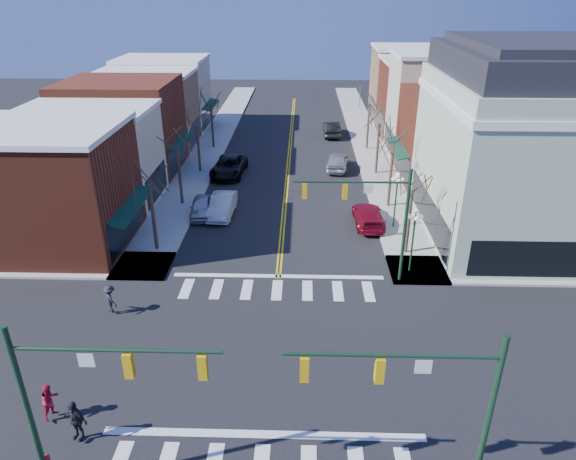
# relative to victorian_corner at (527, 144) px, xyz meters

# --- Properties ---
(ground) EXTENTS (160.00, 160.00, 0.00)m
(ground) POSITION_rel_victorian_corner_xyz_m (-16.50, -14.50, -6.66)
(ground) COLOR black
(ground) RESTS_ON ground
(sidewalk_left) EXTENTS (3.50, 70.00, 0.15)m
(sidewalk_left) POSITION_rel_victorian_corner_xyz_m (-25.25, 5.50, -6.58)
(sidewalk_left) COLOR #9E9B93
(sidewalk_left) RESTS_ON ground
(sidewalk_right) EXTENTS (3.50, 70.00, 0.15)m
(sidewalk_right) POSITION_rel_victorian_corner_xyz_m (-7.75, 5.50, -6.58)
(sidewalk_right) COLOR #9E9B93
(sidewalk_right) RESTS_ON ground
(bldg_left_brick_a) EXTENTS (10.00, 8.50, 8.00)m
(bldg_left_brick_a) POSITION_rel_victorian_corner_xyz_m (-32.00, -2.75, -2.66)
(bldg_left_brick_a) COLOR maroon
(bldg_left_brick_a) RESTS_ON ground
(bldg_left_stucco_a) EXTENTS (10.00, 7.00, 7.50)m
(bldg_left_stucco_a) POSITION_rel_victorian_corner_xyz_m (-32.00, 5.00, -2.91)
(bldg_left_stucco_a) COLOR #BBB49A
(bldg_left_stucco_a) RESTS_ON ground
(bldg_left_brick_b) EXTENTS (10.00, 9.00, 8.50)m
(bldg_left_brick_b) POSITION_rel_victorian_corner_xyz_m (-32.00, 13.00, -2.41)
(bldg_left_brick_b) COLOR maroon
(bldg_left_brick_b) RESTS_ON ground
(bldg_left_tan) EXTENTS (10.00, 7.50, 7.80)m
(bldg_left_tan) POSITION_rel_victorian_corner_xyz_m (-32.00, 21.25, -2.76)
(bldg_left_tan) COLOR #A17F59
(bldg_left_tan) RESTS_ON ground
(bldg_left_stucco_b) EXTENTS (10.00, 8.00, 8.20)m
(bldg_left_stucco_b) POSITION_rel_victorian_corner_xyz_m (-32.00, 29.00, -2.56)
(bldg_left_stucco_b) COLOR #BBB49A
(bldg_left_stucco_b) RESTS_ON ground
(bldg_right_brick_a) EXTENTS (10.00, 8.50, 8.00)m
(bldg_right_brick_a) POSITION_rel_victorian_corner_xyz_m (-1.00, 11.25, -2.66)
(bldg_right_brick_a) COLOR maroon
(bldg_right_brick_a) RESTS_ON ground
(bldg_right_stucco) EXTENTS (10.00, 7.00, 10.00)m
(bldg_right_stucco) POSITION_rel_victorian_corner_xyz_m (-1.00, 19.00, -1.66)
(bldg_right_stucco) COLOR #BBB49A
(bldg_right_stucco) RESTS_ON ground
(bldg_right_brick_b) EXTENTS (10.00, 8.00, 8.50)m
(bldg_right_brick_b) POSITION_rel_victorian_corner_xyz_m (-1.00, 26.50, -2.41)
(bldg_right_brick_b) COLOR maroon
(bldg_right_brick_b) RESTS_ON ground
(bldg_right_tan) EXTENTS (10.00, 8.00, 9.00)m
(bldg_right_tan) POSITION_rel_victorian_corner_xyz_m (-1.00, 34.50, -2.16)
(bldg_right_tan) COLOR #A17F59
(bldg_right_tan) RESTS_ON ground
(victorian_corner) EXTENTS (12.25, 14.25, 13.30)m
(victorian_corner) POSITION_rel_victorian_corner_xyz_m (0.00, 0.00, 0.00)
(victorian_corner) COLOR #ABBAA1
(victorian_corner) RESTS_ON ground
(traffic_mast_near_left) EXTENTS (6.60, 0.28, 7.20)m
(traffic_mast_near_left) POSITION_rel_victorian_corner_xyz_m (-22.05, -21.90, -1.95)
(traffic_mast_near_left) COLOR #14331E
(traffic_mast_near_left) RESTS_ON ground
(traffic_mast_near_right) EXTENTS (6.60, 0.28, 7.20)m
(traffic_mast_near_right) POSITION_rel_victorian_corner_xyz_m (-10.95, -21.90, -1.95)
(traffic_mast_near_right) COLOR #14331E
(traffic_mast_near_right) RESTS_ON ground
(traffic_mast_far_right) EXTENTS (6.60, 0.28, 7.20)m
(traffic_mast_far_right) POSITION_rel_victorian_corner_xyz_m (-10.95, -7.10, -1.95)
(traffic_mast_far_right) COLOR #14331E
(traffic_mast_far_right) RESTS_ON ground
(lamppost_corner) EXTENTS (0.36, 0.36, 4.33)m
(lamppost_corner) POSITION_rel_victorian_corner_xyz_m (-8.30, -6.00, -3.70)
(lamppost_corner) COLOR #14331E
(lamppost_corner) RESTS_ON ground
(lamppost_midblock) EXTENTS (0.36, 0.36, 4.33)m
(lamppost_midblock) POSITION_rel_victorian_corner_xyz_m (-8.30, 0.50, -3.70)
(lamppost_midblock) COLOR #14331E
(lamppost_midblock) RESTS_ON ground
(tree_left_a) EXTENTS (0.24, 0.24, 4.76)m
(tree_left_a) POSITION_rel_victorian_corner_xyz_m (-24.90, -3.50, -4.28)
(tree_left_a) COLOR #382B21
(tree_left_a) RESTS_ON ground
(tree_left_b) EXTENTS (0.24, 0.24, 5.04)m
(tree_left_b) POSITION_rel_victorian_corner_xyz_m (-24.90, 4.50, -4.14)
(tree_left_b) COLOR #382B21
(tree_left_b) RESTS_ON ground
(tree_left_c) EXTENTS (0.24, 0.24, 4.55)m
(tree_left_c) POSITION_rel_victorian_corner_xyz_m (-24.90, 12.50, -4.38)
(tree_left_c) COLOR #382B21
(tree_left_c) RESTS_ON ground
(tree_left_d) EXTENTS (0.24, 0.24, 4.90)m
(tree_left_d) POSITION_rel_victorian_corner_xyz_m (-24.90, 20.50, -4.21)
(tree_left_d) COLOR #382B21
(tree_left_d) RESTS_ON ground
(tree_right_a) EXTENTS (0.24, 0.24, 4.62)m
(tree_right_a) POSITION_rel_victorian_corner_xyz_m (-8.10, -3.50, -4.35)
(tree_right_a) COLOR #382B21
(tree_right_a) RESTS_ON ground
(tree_right_b) EXTENTS (0.24, 0.24, 5.18)m
(tree_right_b) POSITION_rel_victorian_corner_xyz_m (-8.10, 4.50, -4.07)
(tree_right_b) COLOR #382B21
(tree_right_b) RESTS_ON ground
(tree_right_c) EXTENTS (0.24, 0.24, 4.83)m
(tree_right_c) POSITION_rel_victorian_corner_xyz_m (-8.10, 12.50, -4.24)
(tree_right_c) COLOR #382B21
(tree_right_c) RESTS_ON ground
(tree_right_d) EXTENTS (0.24, 0.24, 4.97)m
(tree_right_d) POSITION_rel_victorian_corner_xyz_m (-8.10, 20.50, -4.17)
(tree_right_d) COLOR #382B21
(tree_right_d) RESTS_ON ground
(car_left_near) EXTENTS (2.08, 4.27, 1.40)m
(car_left_near) POSITION_rel_victorian_corner_xyz_m (-22.90, 2.41, -5.95)
(car_left_near) COLOR #B1B0B5
(car_left_near) RESTS_ON ground
(car_left_mid) EXTENTS (1.84, 4.89, 1.59)m
(car_left_mid) POSITION_rel_victorian_corner_xyz_m (-21.30, 2.55, -5.86)
(car_left_mid) COLOR silver
(car_left_mid) RESTS_ON ground
(car_left_far) EXTENTS (3.20, 6.19, 1.67)m
(car_left_far) POSITION_rel_victorian_corner_xyz_m (-22.03, 11.91, -5.82)
(car_left_far) COLOR black
(car_left_far) RESTS_ON ground
(car_right_near) EXTENTS (2.19, 5.15, 1.48)m
(car_right_near) POSITION_rel_victorian_corner_xyz_m (-10.10, 1.09, -5.92)
(car_right_near) COLOR maroon
(car_right_near) RESTS_ON ground
(car_right_mid) EXTENTS (2.56, 5.14, 1.68)m
(car_right_mid) POSITION_rel_victorian_corner_xyz_m (-11.70, 13.77, -5.82)
(car_right_mid) COLOR #B7B7BC
(car_right_mid) RESTS_ON ground
(car_right_far) EXTENTS (1.99, 5.27, 1.72)m
(car_right_far) POSITION_rel_victorian_corner_xyz_m (-11.70, 26.08, -5.80)
(car_right_far) COLOR black
(car_right_far) RESTS_ON ground
(pedestrian_red_b) EXTENTS (0.89, 0.98, 1.63)m
(pedestrian_red_b) POSITION_rel_victorian_corner_xyz_m (-25.29, -18.51, -5.69)
(pedestrian_red_b) COLOR red
(pedestrian_red_b) RESTS_ON sidewalk_left
(pedestrian_dark_a) EXTENTS (1.16, 0.77, 1.83)m
(pedestrian_dark_a) POSITION_rel_victorian_corner_xyz_m (-23.80, -19.59, -5.59)
(pedestrian_dark_a) COLOR black
(pedestrian_dark_a) RESTS_ON sidewalk_left
(pedestrian_dark_b) EXTENTS (1.16, 1.16, 1.61)m
(pedestrian_dark_b) POSITION_rel_victorian_corner_xyz_m (-25.41, -10.96, -5.70)
(pedestrian_dark_b) COLOR black
(pedestrian_dark_b) RESTS_ON sidewalk_left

